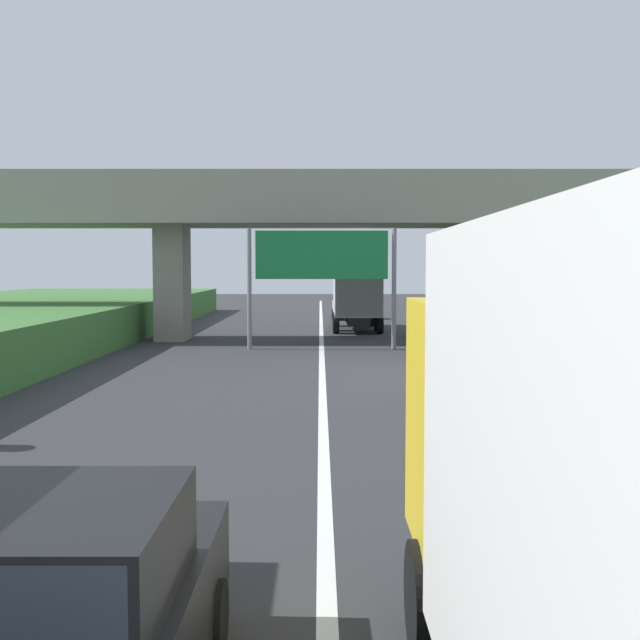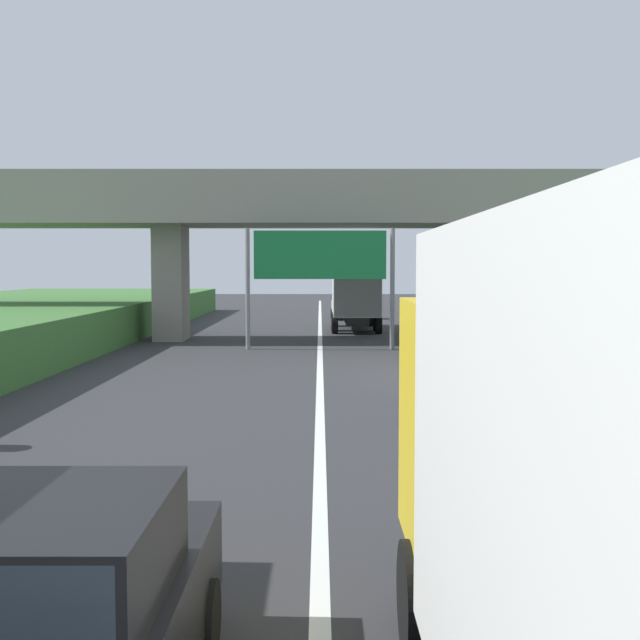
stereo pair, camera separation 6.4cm
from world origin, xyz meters
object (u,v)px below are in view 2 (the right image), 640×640
at_px(overhead_highway_sign, 320,262).
at_px(truck_white, 480,311).
at_px(car_black, 49,627).
at_px(car_silver, 346,305).
at_px(truck_green, 355,293).

bearing_deg(overhead_highway_sign, truck_white, -57.25).
relative_size(truck_white, car_black, 1.78).
bearing_deg(car_black, overhead_highway_sign, 86.12).
bearing_deg(car_silver, overhead_highway_sign, -94.91).
height_order(car_black, car_silver, same).
relative_size(car_black, car_silver, 1.00).
xyz_separation_m(overhead_highway_sign, truck_green, (1.80, 9.83, -1.53)).
height_order(truck_green, car_silver, truck_green).
relative_size(overhead_highway_sign, truck_white, 0.81).
distance_m(overhead_highway_sign, truck_green, 10.11).
relative_size(truck_white, truck_green, 1.00).
distance_m(overhead_highway_sign, car_black, 26.49).
bearing_deg(car_silver, truck_white, -83.12).
bearing_deg(truck_green, car_silver, 91.12).
distance_m(truck_green, car_silver, 9.14).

